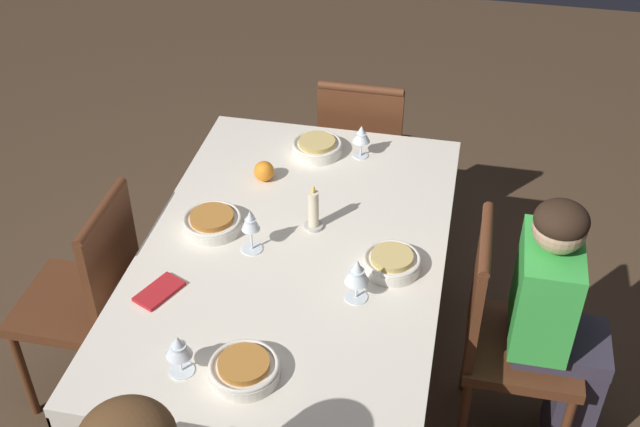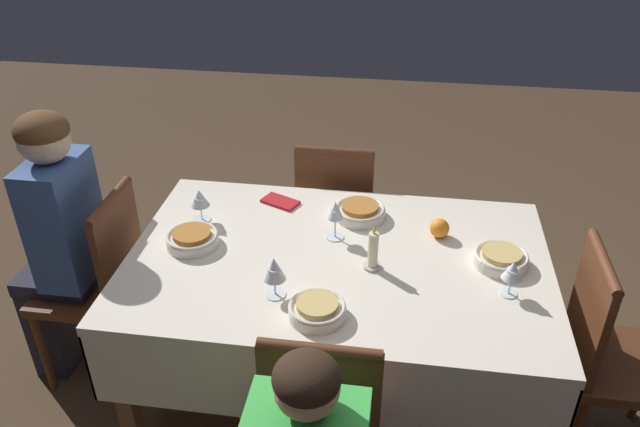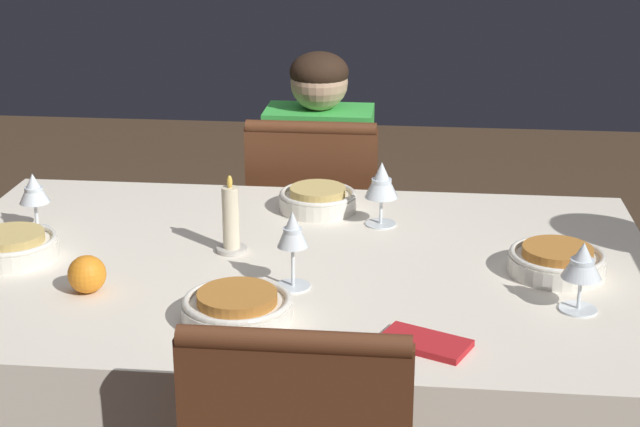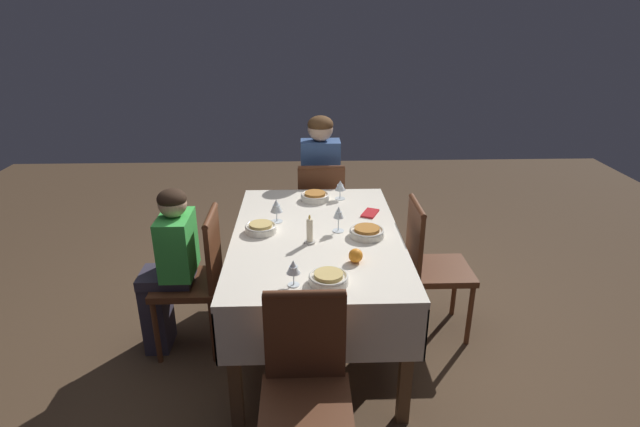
# 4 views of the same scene
# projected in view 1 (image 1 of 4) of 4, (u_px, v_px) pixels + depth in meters

# --- Properties ---
(ground_plane) EXTENTS (8.00, 8.00, 0.00)m
(ground_plane) POSITION_uv_depth(u_px,v_px,m) (297.00, 399.00, 3.03)
(ground_plane) COLOR #4C3826
(dining_table) EXTENTS (1.51, 0.97, 0.74)m
(dining_table) POSITION_uv_depth(u_px,v_px,m) (293.00, 271.00, 2.64)
(dining_table) COLOR silver
(dining_table) RESTS_ON ground_plane
(chair_south) EXTENTS (0.38, 0.38, 0.89)m
(chair_south) POSITION_uv_depth(u_px,v_px,m) (505.00, 332.00, 2.63)
(chair_south) COLOR #562D19
(chair_south) RESTS_ON ground_plane
(chair_north) EXTENTS (0.38, 0.38, 0.89)m
(chair_north) POSITION_uv_depth(u_px,v_px,m) (90.00, 294.00, 2.78)
(chair_north) COLOR #562D19
(chair_north) RESTS_ON ground_plane
(chair_east) EXTENTS (0.38, 0.38, 0.89)m
(chair_east) POSITION_uv_depth(u_px,v_px,m) (362.00, 153.00, 3.48)
(chair_east) COLOR #562D19
(chair_east) RESTS_ON ground_plane
(person_child_green) EXTENTS (0.30, 0.33, 1.03)m
(person_child_green) POSITION_uv_depth(u_px,v_px,m) (558.00, 323.00, 2.56)
(person_child_green) COLOR #383342
(person_child_green) RESTS_ON ground_plane
(bowl_west) EXTENTS (0.19, 0.19, 0.06)m
(bowl_west) POSITION_uv_depth(u_px,v_px,m) (244.00, 369.00, 2.15)
(bowl_west) COLOR silver
(bowl_west) RESTS_ON dining_table
(wine_glass_west) EXTENTS (0.07, 0.07, 0.13)m
(wine_glass_west) POSITION_uv_depth(u_px,v_px,m) (178.00, 347.00, 2.12)
(wine_glass_west) COLOR white
(wine_glass_west) RESTS_ON dining_table
(bowl_south) EXTENTS (0.18, 0.18, 0.06)m
(bowl_south) POSITION_uv_depth(u_px,v_px,m) (392.00, 262.00, 2.49)
(bowl_south) COLOR silver
(bowl_south) RESTS_ON dining_table
(wine_glass_south) EXTENTS (0.08, 0.08, 0.15)m
(wine_glass_south) POSITION_uv_depth(u_px,v_px,m) (357.00, 272.00, 2.34)
(wine_glass_south) COLOR white
(wine_glass_south) RESTS_ON dining_table
(bowl_north) EXTENTS (0.20, 0.20, 0.06)m
(bowl_north) POSITION_uv_depth(u_px,v_px,m) (212.00, 222.00, 2.65)
(bowl_north) COLOR silver
(bowl_north) RESTS_ON dining_table
(wine_glass_north) EXTENTS (0.07, 0.07, 0.16)m
(wine_glass_north) POSITION_uv_depth(u_px,v_px,m) (250.00, 222.00, 2.51)
(wine_glass_north) COLOR white
(wine_glass_north) RESTS_ON dining_table
(bowl_east) EXTENTS (0.19, 0.19, 0.06)m
(bowl_east) POSITION_uv_depth(u_px,v_px,m) (317.00, 147.00, 3.02)
(bowl_east) COLOR silver
(bowl_east) RESTS_ON dining_table
(wine_glass_east) EXTENTS (0.07, 0.07, 0.13)m
(wine_glass_east) POSITION_uv_depth(u_px,v_px,m) (361.00, 135.00, 2.96)
(wine_glass_east) COLOR white
(wine_glass_east) RESTS_ON dining_table
(candle_centerpiece) EXTENTS (0.06, 0.06, 0.17)m
(candle_centerpiece) POSITION_uv_depth(u_px,v_px,m) (313.00, 212.00, 2.63)
(candle_centerpiece) COLOR beige
(candle_centerpiece) RESTS_ON dining_table
(orange_fruit) EXTENTS (0.07, 0.07, 0.07)m
(orange_fruit) POSITION_uv_depth(u_px,v_px,m) (264.00, 171.00, 2.87)
(orange_fruit) COLOR orange
(orange_fruit) RESTS_ON dining_table
(napkin_red_folded) EXTENTS (0.17, 0.14, 0.01)m
(napkin_red_folded) POSITION_uv_depth(u_px,v_px,m) (159.00, 291.00, 2.42)
(napkin_red_folded) COLOR red
(napkin_red_folded) RESTS_ON dining_table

